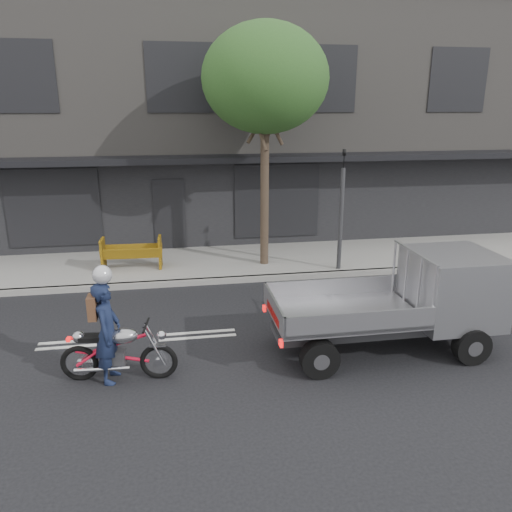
% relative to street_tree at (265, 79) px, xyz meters
% --- Properties ---
extents(ground, '(80.00, 80.00, 0.00)m').
position_rel_street_tree_xyz_m(ground, '(-2.20, -4.20, -5.28)').
color(ground, black).
rests_on(ground, ground).
extents(sidewalk, '(32.00, 3.20, 0.15)m').
position_rel_street_tree_xyz_m(sidewalk, '(-2.20, 0.50, -5.20)').
color(sidewalk, gray).
rests_on(sidewalk, ground).
extents(kerb, '(32.00, 0.20, 0.15)m').
position_rel_street_tree_xyz_m(kerb, '(-2.20, -1.10, -5.20)').
color(kerb, gray).
rests_on(kerb, ground).
extents(building_main, '(26.00, 10.00, 8.00)m').
position_rel_street_tree_xyz_m(building_main, '(-2.20, 7.10, -1.28)').
color(building_main, slate).
rests_on(building_main, ground).
extents(street_tree, '(3.40, 3.40, 6.74)m').
position_rel_street_tree_xyz_m(street_tree, '(0.00, 0.00, 0.00)').
color(street_tree, '#382B21').
rests_on(street_tree, ground).
extents(traffic_light_pole, '(0.12, 0.12, 3.50)m').
position_rel_street_tree_xyz_m(traffic_light_pole, '(2.00, -0.85, -3.63)').
color(traffic_light_pole, '#2D2D30').
rests_on(traffic_light_pole, ground).
extents(motorcycle, '(2.03, 0.59, 1.05)m').
position_rel_street_tree_xyz_m(motorcycle, '(-3.64, -5.71, -4.74)').
color(motorcycle, black).
rests_on(motorcycle, ground).
extents(rider, '(0.51, 0.71, 1.80)m').
position_rel_street_tree_xyz_m(rider, '(-3.79, -5.71, -4.38)').
color(rider, '#161F3C').
rests_on(rider, ground).
extents(flatbed_ute, '(4.34, 1.82, 2.01)m').
position_rel_street_tree_xyz_m(flatbed_ute, '(2.31, -5.45, -4.13)').
color(flatbed_ute, black).
rests_on(flatbed_ute, ground).
extents(construction_barrier, '(1.72, 0.75, 0.95)m').
position_rel_street_tree_xyz_m(construction_barrier, '(-3.80, -0.11, -4.65)').
color(construction_barrier, orange).
rests_on(construction_barrier, sidewalk).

